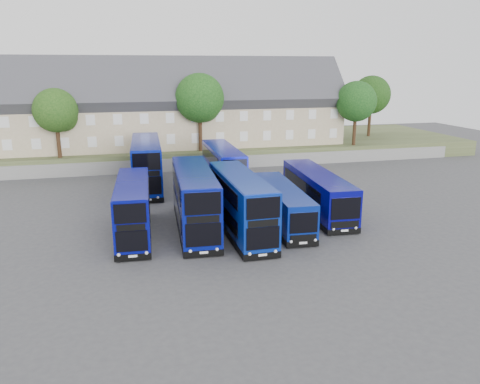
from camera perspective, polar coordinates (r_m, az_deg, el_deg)
name	(u,v)px	position (r m, az deg, el deg)	size (l,w,h in m)	color
ground	(233,242)	(32.88, -0.91, -6.09)	(120.00, 120.00, 0.00)	#404044
retaining_wall	(186,164)	(55.44, -6.57, 3.38)	(70.00, 0.40, 1.50)	slate
earth_bank	(176,148)	(65.16, -7.76, 5.31)	(80.00, 20.00, 2.00)	#464F2C
terrace_row	(155,110)	(60.24, -10.38, 9.78)	(48.00, 10.40, 11.20)	tan
dd_front_left	(133,210)	(34.36, -12.87, -2.12)	(2.81, 10.06, 3.95)	#070A80
dd_front_mid	(195,201)	(34.82, -5.55, -1.08)	(3.24, 11.51, 4.52)	#06107B
dd_front_right	(241,205)	(33.98, 0.09, -1.60)	(2.62, 10.89, 4.31)	#072591
dd_rear_left	(147,165)	(47.75, -11.31, 3.26)	(3.29, 12.11, 4.77)	#071891
dd_rear_right	(223,170)	(45.87, -2.07, 2.75)	(2.62, 10.80, 4.27)	#080E9C
coach_east_a	(282,206)	(36.35, 5.19, -1.67)	(2.95, 10.86, 2.93)	navy
coach_east_b	(317,193)	(39.69, 9.37, -0.10)	(3.30, 12.26, 3.32)	#070677
tree_west	(57,112)	(55.62, -21.40, 9.06)	(4.80, 4.80, 7.65)	#382314
tree_mid	(201,100)	(56.34, -4.81, 11.13)	(5.76, 5.76, 9.18)	#382314
tree_east	(357,103)	(62.35, 14.05, 10.49)	(5.12, 5.12, 8.16)	#382314
tree_far	(372,96)	(71.33, 15.76, 11.17)	(5.44, 5.44, 8.67)	#382314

